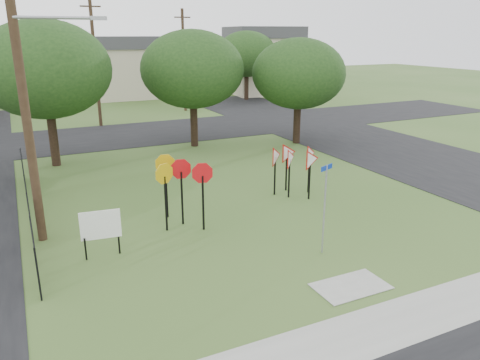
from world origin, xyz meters
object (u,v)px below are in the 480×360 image
(street_name_sign, at_px, (325,203))
(info_board, at_px, (101,226))
(yield_sign_cluster, at_px, (294,158))
(stop_sign_cluster, at_px, (178,177))

(street_name_sign, distance_m, info_board, 6.81)
(street_name_sign, xyz_separation_m, info_board, (-6.22, 2.69, -0.64))
(yield_sign_cluster, xyz_separation_m, info_board, (-8.32, -2.37, -0.60))
(street_name_sign, relative_size, yield_sign_cluster, 1.26)
(street_name_sign, height_order, stop_sign_cluster, street_name_sign)
(info_board, bearing_deg, street_name_sign, -23.40)
(stop_sign_cluster, relative_size, yield_sign_cluster, 1.08)
(stop_sign_cluster, bearing_deg, info_board, -155.71)
(yield_sign_cluster, relative_size, info_board, 1.50)
(street_name_sign, bearing_deg, yield_sign_cluster, 67.49)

